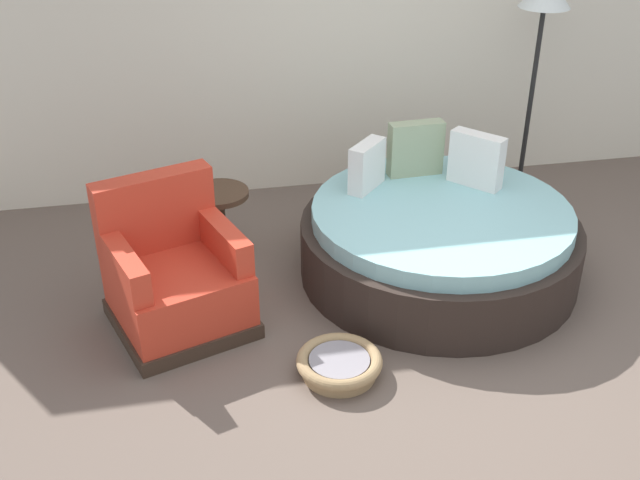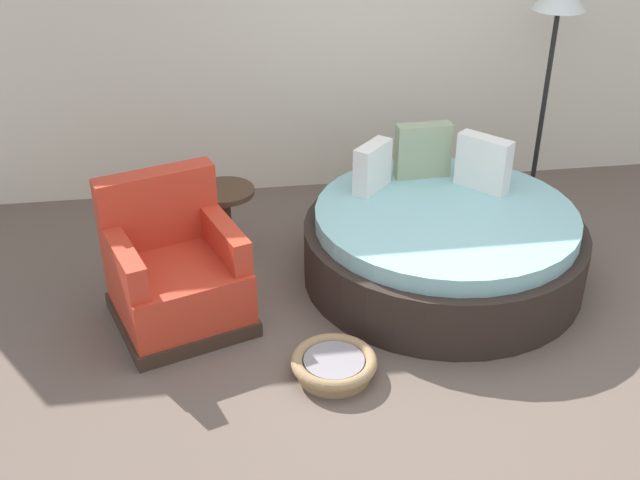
{
  "view_description": "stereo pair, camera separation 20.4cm",
  "coord_description": "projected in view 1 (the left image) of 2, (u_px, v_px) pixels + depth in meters",
  "views": [
    {
      "loc": [
        -1.42,
        -3.56,
        2.93
      ],
      "look_at": [
        -0.61,
        0.53,
        0.55
      ],
      "focal_mm": 42.84,
      "sensor_mm": 36.0,
      "label": 1
    },
    {
      "loc": [
        -1.22,
        -3.6,
        2.93
      ],
      "look_at": [
        -0.61,
        0.53,
        0.55
      ],
      "focal_mm": 42.84,
      "sensor_mm": 36.0,
      "label": 2
    }
  ],
  "objects": [
    {
      "name": "back_wall",
      "position": [
        347.0,
        15.0,
        6.16
      ],
      "size": [
        8.0,
        0.12,
        2.9
      ],
      "primitive_type": "cube",
      "color": "silver",
      "rests_on": "ground_plane"
    },
    {
      "name": "side_table",
      "position": [
        219.0,
        203.0,
        5.52
      ],
      "size": [
        0.44,
        0.44,
        0.52
      ],
      "color": "#473323",
      "rests_on": "ground_plane"
    },
    {
      "name": "floor_lamp",
      "position": [
        543.0,
        13.0,
        5.88
      ],
      "size": [
        0.4,
        0.4,
        1.82
      ],
      "color": "black",
      "rests_on": "ground_plane"
    },
    {
      "name": "red_armchair",
      "position": [
        175.0,
        278.0,
        4.82
      ],
      "size": [
        1.02,
        1.02,
        0.94
      ],
      "color": "#38281E",
      "rests_on": "ground_plane"
    },
    {
      "name": "round_daybed",
      "position": [
        439.0,
        240.0,
        5.37
      ],
      "size": [
        1.95,
        1.95,
        0.94
      ],
      "color": "#2D231E",
      "rests_on": "ground_plane"
    },
    {
      "name": "pet_basket",
      "position": [
        339.0,
        364.0,
        4.48
      ],
      "size": [
        0.51,
        0.51,
        0.13
      ],
      "color": "#9E7F56",
      "rests_on": "ground_plane"
    },
    {
      "name": "ground_plane",
      "position": [
        433.0,
        350.0,
        4.73
      ],
      "size": [
        8.0,
        8.0,
        0.02
      ],
      "primitive_type": "cube",
      "color": "#66564C"
    }
  ]
}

